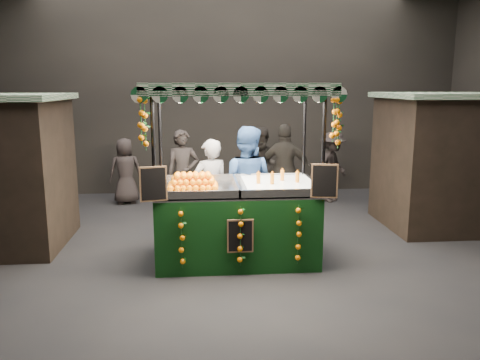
{
  "coord_description": "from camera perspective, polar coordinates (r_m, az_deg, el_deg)",
  "views": [
    {
      "loc": [
        -0.67,
        -7.41,
        2.75
      ],
      "look_at": [
        0.02,
        0.4,
        1.2
      ],
      "focal_mm": 36.27,
      "sensor_mm": 36.0,
      "label": 1
    }
  ],
  "objects": [
    {
      "name": "ground",
      "position": [
        7.93,
        0.14,
        -9.12
      ],
      "size": [
        12.0,
        12.0,
        0.0
      ],
      "primitive_type": "plane",
      "color": "black",
      "rests_on": "ground"
    },
    {
      "name": "market_hall",
      "position": [
        7.47,
        0.15,
        16.02
      ],
      "size": [
        12.1,
        10.1,
        5.05
      ],
      "color": "black",
      "rests_on": "ground"
    },
    {
      "name": "shopper_3",
      "position": [
        11.7,
        10.8,
        1.55
      ],
      "size": [
        1.21,
        1.2,
        1.67
      ],
      "rotation": [
        0.0,
        0.0,
        0.77
      ],
      "color": "#292221",
      "rests_on": "ground"
    },
    {
      "name": "vendor_blue",
      "position": [
        8.51,
        0.72,
        -0.54
      ],
      "size": [
        1.21,
        1.08,
        2.05
      ],
      "rotation": [
        0.0,
        0.0,
        2.77
      ],
      "color": "navy",
      "rests_on": "ground"
    },
    {
      "name": "juice_stall",
      "position": [
        7.57,
        -0.35,
        -3.28
      ],
      "size": [
        2.86,
        1.68,
        2.77
      ],
      "color": "black",
      "rests_on": "ground"
    },
    {
      "name": "shopper_4",
      "position": [
        11.61,
        -13.32,
        1.04
      ],
      "size": [
        0.85,
        0.66,
        1.55
      ],
      "rotation": [
        0.0,
        0.0,
        3.38
      ],
      "color": "#2E2625",
      "rests_on": "ground"
    },
    {
      "name": "neighbour_stall_right",
      "position": [
        10.36,
        24.37,
        2.16
      ],
      "size": [
        3.0,
        2.2,
        2.6
      ],
      "color": "black",
      "rests_on": "ground"
    },
    {
      "name": "shopper_0",
      "position": [
        10.12,
        -6.73,
        0.67
      ],
      "size": [
        0.72,
        0.52,
        1.85
      ],
      "rotation": [
        0.0,
        0.0,
        0.12
      ],
      "color": "#2D2725",
      "rests_on": "ground"
    },
    {
      "name": "shopper_1",
      "position": [
        10.99,
        2.71,
        1.49
      ],
      "size": [
        0.98,
        0.83,
        1.81
      ],
      "rotation": [
        0.0,
        0.0,
        -0.17
      ],
      "color": "black",
      "rests_on": "ground"
    },
    {
      "name": "shopper_2",
      "position": [
        10.36,
        5.33,
        1.21
      ],
      "size": [
        1.22,
        0.73,
        1.94
      ],
      "rotation": [
        0.0,
        0.0,
        2.9
      ],
      "color": "#292521",
      "rests_on": "ground"
    },
    {
      "name": "vendor_grey",
      "position": [
        8.58,
        -3.49,
        -1.24
      ],
      "size": [
        0.77,
        0.63,
        1.82
      ],
      "rotation": [
        0.0,
        0.0,
        3.48
      ],
      "color": "gray",
      "rests_on": "ground"
    }
  ]
}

